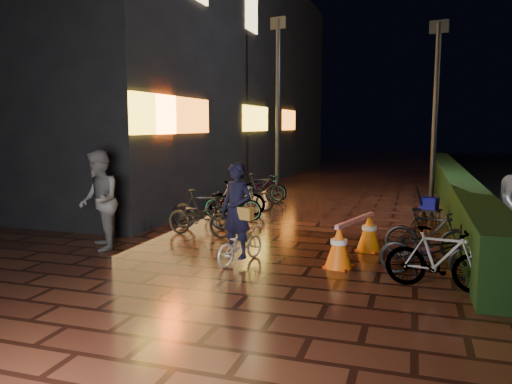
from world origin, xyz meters
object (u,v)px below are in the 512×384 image
(cart_assembly, at_px, (429,205))
(bystander_person, at_px, (99,201))
(cyclist, at_px, (238,226))
(traffic_barrier, at_px, (355,238))

(cart_assembly, bearing_deg, bystander_person, -143.91)
(cyclist, xyz_separation_m, cart_assembly, (3.17, 4.45, -0.15))
(cyclist, distance_m, cart_assembly, 5.47)
(cyclist, bearing_deg, cart_assembly, 54.54)
(bystander_person, relative_size, traffic_barrier, 1.05)
(cyclist, relative_size, traffic_barrier, 0.96)
(cyclist, height_order, cart_assembly, cyclist)
(bystander_person, bearing_deg, traffic_barrier, 61.47)
(bystander_person, distance_m, cart_assembly, 7.43)
(traffic_barrier, xyz_separation_m, cart_assembly, (1.31, 3.54, 0.13))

